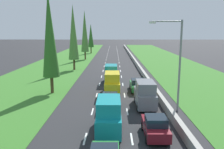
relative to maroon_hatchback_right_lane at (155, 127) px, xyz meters
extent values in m
plane|color=#28282B|center=(-3.54, 44.65, -0.84)|extent=(300.00, 300.00, 0.00)
cube|color=#387528|center=(-16.19, 44.65, -0.82)|extent=(14.00, 140.00, 0.04)
cube|color=#387528|center=(10.81, 44.65, -0.82)|extent=(14.00, 140.00, 0.04)
cube|color=#9E9B93|center=(2.16, 44.65, -0.41)|extent=(0.44, 120.00, 0.85)
cube|color=white|center=(-5.29, -0.35, -0.83)|extent=(0.14, 2.00, 0.01)
cube|color=white|center=(-5.29, 5.65, -0.83)|extent=(0.14, 2.00, 0.01)
cube|color=white|center=(-5.29, 11.65, -0.83)|extent=(0.14, 2.00, 0.01)
cube|color=white|center=(-5.29, 17.65, -0.83)|extent=(0.14, 2.00, 0.01)
cube|color=white|center=(-5.29, 23.65, -0.83)|extent=(0.14, 2.00, 0.01)
cube|color=white|center=(-5.29, 29.65, -0.83)|extent=(0.14, 2.00, 0.01)
cube|color=white|center=(-5.29, 35.65, -0.83)|extent=(0.14, 2.00, 0.01)
cube|color=white|center=(-5.29, 41.65, -0.83)|extent=(0.14, 2.00, 0.01)
cube|color=white|center=(-5.29, 47.65, -0.83)|extent=(0.14, 2.00, 0.01)
cube|color=white|center=(-5.29, 53.65, -0.83)|extent=(0.14, 2.00, 0.01)
cube|color=white|center=(-5.29, 59.65, -0.83)|extent=(0.14, 2.00, 0.01)
cube|color=white|center=(-5.29, 65.65, -0.83)|extent=(0.14, 2.00, 0.01)
cube|color=white|center=(-5.29, 71.65, -0.83)|extent=(0.14, 2.00, 0.01)
cube|color=white|center=(-5.29, 77.65, -0.83)|extent=(0.14, 2.00, 0.01)
cube|color=white|center=(-5.29, 83.65, -0.83)|extent=(0.14, 2.00, 0.01)
cube|color=white|center=(-5.29, 89.65, -0.83)|extent=(0.14, 2.00, 0.01)
cube|color=white|center=(-5.29, 95.65, -0.83)|extent=(0.14, 2.00, 0.01)
cube|color=white|center=(-5.29, 101.65, -0.83)|extent=(0.14, 2.00, 0.01)
cube|color=white|center=(-1.79, -0.35, -0.83)|extent=(0.14, 2.00, 0.01)
cube|color=white|center=(-1.79, 5.65, -0.83)|extent=(0.14, 2.00, 0.01)
cube|color=white|center=(-1.79, 11.65, -0.83)|extent=(0.14, 2.00, 0.01)
cube|color=white|center=(-1.79, 17.65, -0.83)|extent=(0.14, 2.00, 0.01)
cube|color=white|center=(-1.79, 23.65, -0.83)|extent=(0.14, 2.00, 0.01)
cube|color=white|center=(-1.79, 29.65, -0.83)|extent=(0.14, 2.00, 0.01)
cube|color=white|center=(-1.79, 35.65, -0.83)|extent=(0.14, 2.00, 0.01)
cube|color=white|center=(-1.79, 41.65, -0.83)|extent=(0.14, 2.00, 0.01)
cube|color=white|center=(-1.79, 47.65, -0.83)|extent=(0.14, 2.00, 0.01)
cube|color=white|center=(-1.79, 53.65, -0.83)|extent=(0.14, 2.00, 0.01)
cube|color=white|center=(-1.79, 59.65, -0.83)|extent=(0.14, 2.00, 0.01)
cube|color=white|center=(-1.79, 65.65, -0.83)|extent=(0.14, 2.00, 0.01)
cube|color=white|center=(-1.79, 71.65, -0.83)|extent=(0.14, 2.00, 0.01)
cube|color=white|center=(-1.79, 77.65, -0.83)|extent=(0.14, 2.00, 0.01)
cube|color=white|center=(-1.79, 83.65, -0.83)|extent=(0.14, 2.00, 0.01)
cube|color=white|center=(-1.79, 89.65, -0.83)|extent=(0.14, 2.00, 0.01)
cube|color=white|center=(-1.79, 95.65, -0.83)|extent=(0.14, 2.00, 0.01)
cube|color=white|center=(-1.79, 101.65, -0.83)|extent=(0.14, 2.00, 0.01)
cube|color=maroon|center=(0.00, 0.07, -0.14)|extent=(1.68, 3.90, 0.76)
cube|color=#19232D|center=(0.00, -0.23, 0.56)|extent=(1.52, 1.60, 0.64)
cylinder|color=black|center=(-0.76, 1.28, -0.52)|extent=(0.22, 0.64, 0.64)
cylinder|color=black|center=(0.76, 1.28, -0.52)|extent=(0.22, 0.64, 0.64)
cylinder|color=black|center=(-0.76, -1.14, -0.52)|extent=(0.22, 0.64, 0.64)
cylinder|color=black|center=(0.76, -1.14, -0.52)|extent=(0.22, 0.64, 0.64)
cube|color=teal|center=(-3.53, 0.96, 0.18)|extent=(1.90, 4.90, 1.40)
cube|color=teal|center=(-3.53, 0.66, 1.43)|extent=(1.80, 3.10, 1.10)
cylinder|color=black|center=(-4.40, 2.48, -0.52)|extent=(0.22, 0.64, 0.64)
cylinder|color=black|center=(-2.66, 2.48, -0.52)|extent=(0.22, 0.64, 0.64)
cylinder|color=black|center=(-4.40, -0.56, -0.52)|extent=(0.22, 0.64, 0.64)
cylinder|color=black|center=(-2.66, -0.56, -0.52)|extent=(0.22, 0.64, 0.64)
cube|color=teal|center=(-3.53, 6.59, -0.14)|extent=(1.68, 3.90, 0.76)
cube|color=#19232D|center=(-3.53, 6.29, 0.56)|extent=(1.52, 1.60, 0.64)
cylinder|color=black|center=(-4.29, 7.80, -0.52)|extent=(0.22, 0.64, 0.64)
cylinder|color=black|center=(-2.77, 7.80, -0.52)|extent=(0.22, 0.64, 0.64)
cylinder|color=black|center=(-4.29, 5.38, -0.52)|extent=(0.22, 0.64, 0.64)
cylinder|color=black|center=(-2.77, 5.38, -0.52)|extent=(0.22, 0.64, 0.64)
cube|color=slate|center=(0.15, 7.21, 0.18)|extent=(1.90, 4.90, 1.40)
cube|color=slate|center=(0.15, 6.91, 1.43)|extent=(1.80, 3.10, 1.10)
cylinder|color=black|center=(-0.72, 8.73, -0.52)|extent=(0.22, 0.64, 0.64)
cylinder|color=black|center=(1.02, 8.73, -0.52)|extent=(0.22, 0.64, 0.64)
cylinder|color=black|center=(-0.72, 5.69, -0.52)|extent=(0.22, 0.64, 0.64)
cylinder|color=black|center=(1.02, 5.69, -0.52)|extent=(0.22, 0.64, 0.64)
cube|color=yellow|center=(-3.33, 12.42, 0.18)|extent=(1.90, 4.90, 1.40)
cube|color=yellow|center=(-3.33, 12.12, 1.43)|extent=(1.80, 3.10, 1.10)
cylinder|color=black|center=(-4.20, 13.94, -0.52)|extent=(0.22, 0.64, 0.64)
cylinder|color=black|center=(-2.46, 13.94, -0.52)|extent=(0.22, 0.64, 0.64)
cylinder|color=black|center=(-4.20, 10.90, -0.52)|extent=(0.22, 0.64, 0.64)
cylinder|color=black|center=(-2.46, 10.90, -0.52)|extent=(0.22, 0.64, 0.64)
cube|color=#237A33|center=(0.00, 13.85, -0.16)|extent=(1.76, 4.50, 0.72)
cube|color=#19232D|center=(0.00, 13.70, 0.50)|extent=(1.56, 1.90, 0.60)
cylinder|color=black|center=(-0.80, 15.25, -0.52)|extent=(0.22, 0.64, 0.64)
cylinder|color=black|center=(0.80, 15.25, -0.52)|extent=(0.22, 0.64, 0.64)
cylinder|color=black|center=(-0.80, 12.46, -0.52)|extent=(0.22, 0.64, 0.64)
cylinder|color=black|center=(0.80, 12.46, -0.52)|extent=(0.22, 0.64, 0.64)
cube|color=teal|center=(-3.55, 18.88, 0.18)|extent=(1.90, 4.90, 1.40)
cube|color=teal|center=(-3.55, 18.58, 1.43)|extent=(1.80, 3.10, 1.10)
cylinder|color=black|center=(-4.42, 20.40, -0.52)|extent=(0.22, 0.64, 0.64)
cylinder|color=black|center=(-2.68, 20.40, -0.52)|extent=(0.22, 0.64, 0.64)
cylinder|color=black|center=(-4.42, 17.36, -0.52)|extent=(0.22, 0.64, 0.64)
cylinder|color=black|center=(-2.68, 17.36, -0.52)|extent=(0.22, 0.64, 0.64)
cylinder|color=#4C3823|center=(-11.11, 12.64, 0.26)|extent=(0.40, 0.40, 2.20)
cone|color=#2D6623|center=(-11.11, 12.64, 6.67)|extent=(2.12, 2.12, 10.62)
cylinder|color=#4C3823|center=(-11.25, 30.72, 0.26)|extent=(0.40, 0.40, 2.20)
cone|color=#4C7F38|center=(-11.25, 30.72, 6.82)|extent=(2.13, 2.13, 10.91)
cylinder|color=#4C3823|center=(-11.09, 48.16, 0.26)|extent=(0.40, 0.40, 2.20)
cone|color=#4C7F38|center=(-11.09, 48.16, 6.99)|extent=(2.14, 2.14, 11.26)
cylinder|color=#4C3823|center=(-11.23, 66.59, 0.26)|extent=(0.39, 0.39, 2.20)
cone|color=#2D6623|center=(-11.23, 66.59, 5.43)|extent=(2.06, 2.06, 8.14)
cylinder|color=gray|center=(3.33, 6.02, 3.66)|extent=(0.20, 0.20, 9.00)
cylinder|color=gray|center=(1.93, 6.02, 8.01)|extent=(2.80, 0.12, 0.12)
cube|color=silver|center=(0.53, 6.02, 7.91)|extent=(0.60, 0.28, 0.20)
camera|label=1|loc=(-3.15, -16.71, 7.16)|focal=37.57mm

